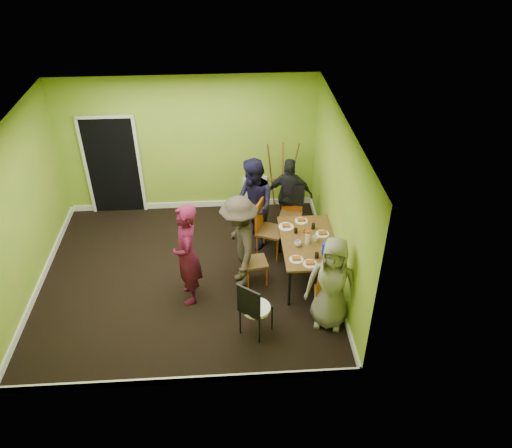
{
  "coord_description": "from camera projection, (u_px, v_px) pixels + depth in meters",
  "views": [
    {
      "loc": [
        0.74,
        -6.66,
        5.68
      ],
      "look_at": [
        1.18,
        0.0,
        1.05
      ],
      "focal_mm": 35.0,
      "sensor_mm": 36.0,
      "label": 1
    }
  ],
  "objects": [
    {
      "name": "person_standing",
      "position": [
        187.0,
        255.0,
        7.73
      ],
      "size": [
        0.5,
        0.69,
        1.76
      ],
      "primitive_type": "imported",
      "rotation": [
        0.0,
        0.0,
        -1.44
      ],
      "color": "#4F0D25",
      "rests_on": "ground"
    },
    {
      "name": "plate_far_front",
      "position": [
        310.0,
        264.0,
        7.75
      ],
      "size": [
        0.22,
        0.22,
        0.01
      ],
      "primitive_type": "cylinder",
      "color": "white",
      "rests_on": "dining_table"
    },
    {
      "name": "plate_wall_front",
      "position": [
        329.0,
        249.0,
        8.05
      ],
      "size": [
        0.26,
        0.26,
        0.01
      ],
      "primitive_type": "cylinder",
      "color": "white",
      "rests_on": "dining_table"
    },
    {
      "name": "room_walls",
      "position": [
        182.0,
        228.0,
        8.13
      ],
      "size": [
        5.04,
        4.54,
        2.82
      ],
      "color": "#76A82B",
      "rests_on": "ground"
    },
    {
      "name": "person_left_near",
      "position": [
        240.0,
        243.0,
        8.06
      ],
      "size": [
        0.73,
        1.14,
        1.67
      ],
      "primitive_type": "imported",
      "rotation": [
        0.0,
        0.0,
        -1.47
      ],
      "color": "#322A21",
      "rests_on": "ground"
    },
    {
      "name": "easel",
      "position": [
        282.0,
        178.0,
        9.91
      ],
      "size": [
        0.63,
        0.6,
        1.58
      ],
      "color": "brown",
      "rests_on": "ground"
    },
    {
      "name": "cup_a",
      "position": [
        298.0,
        244.0,
        8.11
      ],
      "size": [
        0.12,
        0.12,
        0.09
      ],
      "primitive_type": "imported",
      "color": "white",
      "rests_on": "dining_table"
    },
    {
      "name": "chair_left_far",
      "position": [
        266.0,
        225.0,
        8.87
      ],
      "size": [
        0.58,
        0.58,
        1.08
      ],
      "rotation": [
        0.0,
        0.0,
        -1.97
      ],
      "color": "#CD5F13",
      "rests_on": "ground"
    },
    {
      "name": "blue_bottle",
      "position": [
        324.0,
        249.0,
        7.9
      ],
      "size": [
        0.08,
        0.08,
        0.2
      ],
      "primitive_type": "cylinder",
      "color": "#1B2DCA",
      "rests_on": "dining_table"
    },
    {
      "name": "glass_back",
      "position": [
        313.0,
        226.0,
        8.5
      ],
      "size": [
        0.06,
        0.06,
        0.11
      ],
      "primitive_type": "cylinder",
      "color": "black",
      "rests_on": "dining_table"
    },
    {
      "name": "cup_b",
      "position": [
        315.0,
        239.0,
        8.21
      ],
      "size": [
        0.11,
        0.11,
        0.1
      ],
      "primitive_type": "imported",
      "color": "white",
      "rests_on": "dining_table"
    },
    {
      "name": "chair_front_end",
      "position": [
        327.0,
        292.0,
        7.62
      ],
      "size": [
        0.4,
        0.4,
        0.86
      ],
      "rotation": [
        0.0,
        0.0,
        -0.13
      ],
      "color": "#CD5F13",
      "rests_on": "ground"
    },
    {
      "name": "thermos",
      "position": [
        308.0,
        238.0,
        8.14
      ],
      "size": [
        0.08,
        0.08,
        0.21
      ],
      "primitive_type": "cylinder",
      "color": "white",
      "rests_on": "dining_table"
    },
    {
      "name": "plate_wall_back",
      "position": [
        322.0,
        234.0,
        8.4
      ],
      "size": [
        0.23,
        0.23,
        0.01
      ],
      "primitive_type": "cylinder",
      "color": "white",
      "rests_on": "dining_table"
    },
    {
      "name": "chair_left_near",
      "position": [
        251.0,
        258.0,
        8.26
      ],
      "size": [
        0.43,
        0.42,
        0.9
      ],
      "rotation": [
        0.0,
        0.0,
        -1.42
      ],
      "color": "#CD5F13",
      "rests_on": "ground"
    },
    {
      "name": "dining_table",
      "position": [
        308.0,
        244.0,
        8.27
      ],
      "size": [
        0.9,
        1.5,
        0.75
      ],
      "color": "black",
      "rests_on": "ground"
    },
    {
      "name": "orange_bottle",
      "position": [
        304.0,
        231.0,
        8.41
      ],
      "size": [
        0.03,
        0.03,
        0.08
      ],
      "primitive_type": "cylinder",
      "color": "#CD5F13",
      "rests_on": "dining_table"
    },
    {
      "name": "plate_near_right",
      "position": [
        296.0,
        259.0,
        7.83
      ],
      "size": [
        0.23,
        0.23,
        0.01
      ],
      "primitive_type": "cylinder",
      "color": "white",
      "rests_on": "dining_table"
    },
    {
      "name": "person_left_far",
      "position": [
        253.0,
        205.0,
        8.93
      ],
      "size": [
        0.9,
        1.02,
        1.74
      ],
      "primitive_type": "imported",
      "rotation": [
        0.0,
        0.0,
        -1.24
      ],
      "color": "black",
      "rests_on": "ground"
    },
    {
      "name": "person_back_end",
      "position": [
        289.0,
        195.0,
        9.42
      ],
      "size": [
        0.93,
        0.51,
        1.51
      ],
      "primitive_type": "imported",
      "rotation": [
        0.0,
        0.0,
        2.97
      ],
      "color": "black",
      "rests_on": "ground"
    },
    {
      "name": "glass_front",
      "position": [
        317.0,
        255.0,
        7.86
      ],
      "size": [
        0.07,
        0.07,
        0.09
      ],
      "primitive_type": "cylinder",
      "color": "black",
      "rests_on": "dining_table"
    },
    {
      "name": "person_front_end",
      "position": [
        332.0,
        284.0,
        7.32
      ],
      "size": [
        0.88,
        0.71,
        1.57
      ],
      "primitive_type": "imported",
      "rotation": [
        0.0,
        0.0,
        -0.31
      ],
      "color": "gray",
      "rests_on": "ground"
    },
    {
      "name": "plate_far_back",
      "position": [
        301.0,
        221.0,
        8.72
      ],
      "size": [
        0.23,
        0.23,
        0.01
      ],
      "primitive_type": "cylinder",
      "color": "white",
      "rests_on": "dining_table"
    },
    {
      "name": "glass_mid",
      "position": [
        296.0,
        231.0,
        8.41
      ],
      "size": [
        0.06,
        0.06,
        0.09
      ],
      "primitive_type": "cylinder",
      "color": "black",
      "rests_on": "dining_table"
    },
    {
      "name": "plate_near_left",
      "position": [
        286.0,
        227.0,
        8.57
      ],
      "size": [
        0.26,
        0.26,
        0.01
      ],
      "primitive_type": "cylinder",
      "color": "white",
      "rests_on": "dining_table"
    },
    {
      "name": "chair_back_end",
      "position": [
        292.0,
        200.0,
        9.33
      ],
      "size": [
        0.54,
        0.6,
        1.04
      ],
      "rotation": [
        0.0,
        0.0,
        2.87
      ],
      "color": "#CD5F13",
      "rests_on": "ground"
    },
    {
      "name": "chair_bentwood",
      "position": [
        254.0,
        307.0,
        7.26
      ],
      "size": [
        0.54,
        0.54,
        0.99
      ],
      "rotation": [
        0.0,
        0.0,
        -0.65
      ],
      "color": "black",
      "rests_on": "ground"
    },
    {
      "name": "ground",
      "position": [
        188.0,
        276.0,
        8.66
      ],
      "size": [
        5.0,
        5.0,
        0.0
      ],
      "primitive_type": "plane",
      "color": "black",
      "rests_on": "ground"
    }
  ]
}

